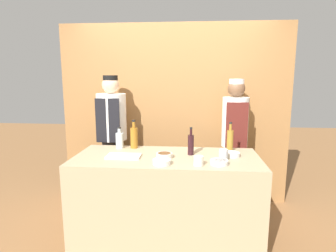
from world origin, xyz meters
name	(u,v)px	position (x,y,z in m)	size (l,w,h in m)	color
ground_plane	(167,241)	(0.00, 0.00, 0.00)	(14.00, 14.00, 0.00)	olive
cabinet_wall	(174,114)	(0.00, 1.13, 1.20)	(3.06, 0.18, 2.40)	olive
counter	(167,200)	(0.00, 0.00, 0.46)	(1.85, 0.80, 0.93)	tan
sauce_bowl_green	(162,162)	(-0.02, -0.26, 0.95)	(0.17, 0.17, 0.05)	silver
sauce_bowl_yellow	(231,154)	(0.65, 0.06, 0.95)	(0.17, 0.17, 0.04)	silver
sauce_bowl_purple	(219,162)	(0.50, -0.22, 0.95)	(0.16, 0.16, 0.04)	silver
sauce_bowl_brown	(164,155)	(-0.02, -0.05, 0.95)	(0.16, 0.16, 0.05)	silver
cutting_board	(124,156)	(-0.42, -0.06, 0.94)	(0.33, 0.18, 0.02)	white
bottle_amber	(134,137)	(-0.39, 0.30, 1.05)	(0.08, 0.08, 0.32)	#9E661E
bottle_vinegar	(230,140)	(0.65, 0.25, 1.05)	(0.07, 0.07, 0.32)	olive
bottle_wine	(191,144)	(0.24, 0.08, 1.04)	(0.06, 0.06, 0.28)	black
bottle_clear	(120,140)	(-0.55, 0.28, 1.02)	(0.08, 0.08, 0.24)	silver
cup_steel	(223,155)	(0.55, -0.08, 0.98)	(0.09, 0.09, 0.10)	#B7B7BC
cup_cream	(198,161)	(0.31, -0.26, 0.97)	(0.09, 0.09, 0.08)	silver
chef_left	(112,138)	(-0.77, 0.76, 0.94)	(0.37, 0.37, 1.73)	#28282D
chef_right	(234,141)	(0.77, 0.76, 0.93)	(0.32, 0.32, 1.68)	#28282D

